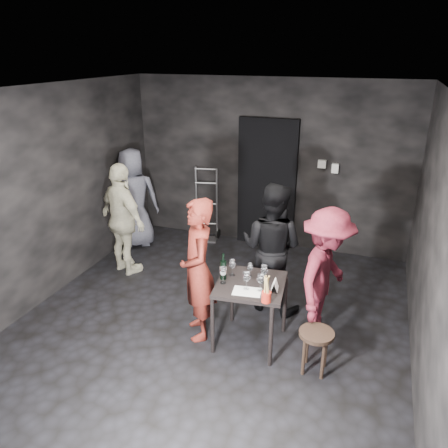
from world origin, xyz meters
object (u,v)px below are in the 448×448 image
(stool, at_px, (316,340))
(breadstick_cup, at_px, (267,290))
(tasting_table, at_px, (251,291))
(man_maroon, at_px, (326,274))
(wine_bottle, at_px, (223,269))
(server_red, at_px, (198,264))
(bystander_cream, at_px, (123,215))
(woman_black, at_px, (272,242))
(bystander_grey, at_px, (133,194))
(hand_truck, at_px, (206,226))

(stool, distance_m, breadstick_cup, 0.73)
(tasting_table, distance_m, man_maroon, 0.84)
(man_maroon, relative_size, wine_bottle, 5.41)
(wine_bottle, bearing_deg, tasting_table, 2.02)
(tasting_table, xyz_separation_m, wine_bottle, (-0.31, -0.01, 0.21))
(server_red, distance_m, bystander_cream, 1.91)
(woman_black, distance_m, bystander_cream, 2.23)
(wine_bottle, height_order, breadstick_cup, breadstick_cup)
(server_red, bearing_deg, bystander_grey, -166.03)
(woman_black, relative_size, breadstick_cup, 5.93)
(man_maroon, distance_m, wine_bottle, 1.12)
(tasting_table, height_order, woman_black, woman_black)
(woman_black, bearing_deg, man_maroon, 158.83)
(server_red, relative_size, bystander_cream, 1.00)
(stool, xyz_separation_m, wine_bottle, (-1.07, 0.23, 0.49))
(stool, bearing_deg, hand_truck, 130.05)
(stool, relative_size, bystander_grey, 0.26)
(stool, height_order, bystander_grey, bystander_grey)
(server_red, distance_m, breadstick_cup, 0.88)
(tasting_table, xyz_separation_m, stool, (0.76, -0.24, -0.27))
(man_maroon, relative_size, bystander_grey, 0.90)
(tasting_table, relative_size, breadstick_cup, 2.47)
(bystander_cream, bearing_deg, tasting_table, -179.23)
(stool, relative_size, woman_black, 0.26)
(hand_truck, xyz_separation_m, stool, (2.32, -2.75, 0.15))
(bystander_grey, relative_size, breadstick_cup, 5.90)
(bystander_grey, bearing_deg, woman_black, 128.27)
(server_red, height_order, breadstick_cup, server_red)
(wine_bottle, xyz_separation_m, breadstick_cup, (0.56, -0.30, 0.02))
(hand_truck, relative_size, tasting_table, 1.67)
(hand_truck, height_order, stool, hand_truck)
(stool, bearing_deg, breadstick_cup, -172.60)
(stool, bearing_deg, bystander_cream, 157.48)
(stool, height_order, bystander_cream, bystander_cream)
(tasting_table, relative_size, bystander_cream, 0.42)
(woman_black, xyz_separation_m, bystander_cream, (-2.22, 0.19, -0.00))
(woman_black, height_order, breadstick_cup, woman_black)
(server_red, xyz_separation_m, wine_bottle, (0.28, 0.04, -0.03))
(tasting_table, height_order, stool, tasting_table)
(bystander_grey, distance_m, breadstick_cup, 3.55)
(woman_black, distance_m, wine_bottle, 0.87)
(man_maroon, xyz_separation_m, breadstick_cup, (-0.49, -0.68, 0.08))
(tasting_table, height_order, man_maroon, man_maroon)
(server_red, bearing_deg, tasting_table, 62.91)
(man_maroon, height_order, wine_bottle, man_maroon)
(bystander_cream, bearing_deg, woman_black, -159.93)
(stool, relative_size, wine_bottle, 1.57)
(hand_truck, bearing_deg, stool, -62.66)
(man_maroon, bearing_deg, bystander_cream, 88.93)
(man_maroon, xyz_separation_m, bystander_grey, (-3.29, 1.50, 0.09))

